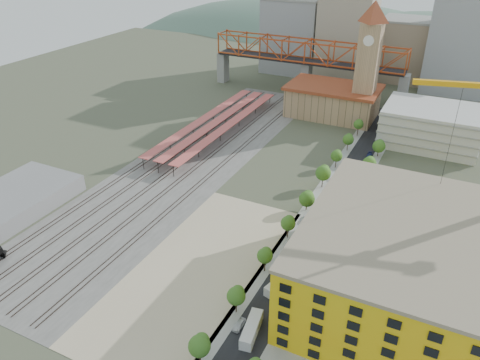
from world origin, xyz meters
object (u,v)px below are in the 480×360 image
at_px(site_trailer_a, 251,329).
at_px(car_0, 239,325).
at_px(site_trailer_d, 306,241).
at_px(clock_tower, 369,53).
at_px(construction_building, 411,265).
at_px(site_trailer_c, 292,263).
at_px(site_trailer_b, 280,284).

xyz_separation_m(site_trailer_a, car_0, (-3.00, 0.46, -0.61)).
bearing_deg(site_trailer_d, car_0, -109.90).
bearing_deg(car_0, site_trailer_a, -7.67).
bearing_deg(site_trailer_a, clock_tower, 84.67).
bearing_deg(construction_building, site_trailer_a, -137.19).
xyz_separation_m(clock_tower, construction_building, (34.00, -99.99, -19.29)).
distance_m(site_trailer_a, site_trailer_c, 23.22).
relative_size(site_trailer_a, site_trailer_b, 1.06).
bearing_deg(car_0, clock_tower, 93.34).
xyz_separation_m(clock_tower, site_trailer_b, (8.00, -108.97, -27.49)).
bearing_deg(clock_tower, construction_building, -71.22).
xyz_separation_m(site_trailer_b, car_0, (-3.00, -14.65, -0.53)).
bearing_deg(site_trailer_d, clock_tower, 80.39).
distance_m(clock_tower, site_trailer_c, 104.84).
relative_size(site_trailer_b, site_trailer_d, 0.86).
relative_size(site_trailer_c, site_trailer_d, 0.87).
bearing_deg(clock_tower, site_trailer_b, -85.80).
relative_size(site_trailer_a, site_trailer_d, 0.91).
bearing_deg(site_trailer_c, construction_building, 12.71).
bearing_deg(site_trailer_c, site_trailer_d, 100.80).
height_order(clock_tower, site_trailer_c, clock_tower).
bearing_deg(site_trailer_b, site_trailer_a, -75.05).
distance_m(construction_building, car_0, 38.41).
height_order(clock_tower, construction_building, clock_tower).
height_order(site_trailer_a, car_0, site_trailer_a).
xyz_separation_m(construction_building, site_trailer_c, (-26.00, -0.87, -8.18)).
bearing_deg(site_trailer_a, site_trailer_d, 80.98).
bearing_deg(construction_building, site_trailer_c, -178.09).
distance_m(clock_tower, site_trailer_a, 127.32).
relative_size(site_trailer_c, car_0, 2.26).
height_order(construction_building, site_trailer_d, construction_building).
distance_m(construction_building, site_trailer_c, 27.27).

